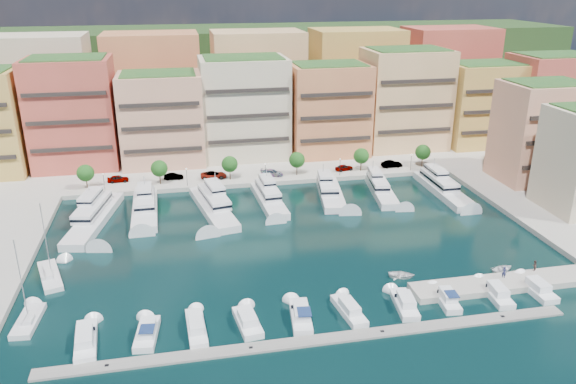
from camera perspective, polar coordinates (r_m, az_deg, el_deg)
name	(u,v)px	position (r m, az deg, el deg)	size (l,w,h in m)	color
ground	(293,242)	(103.05, 0.53, -5.09)	(400.00, 400.00, 0.00)	black
north_quay	(248,148)	(160.27, -4.08, 4.51)	(220.00, 64.00, 2.00)	#9E998E
hillside	(230,111)	(206.48, -5.88, 8.20)	(240.00, 40.00, 58.00)	#183214
south_pontoon	(318,341)	(77.33, 3.05, -14.90)	(72.00, 2.20, 0.35)	gray
finger_pier	(509,286)	(95.81, 21.52, -8.84)	(32.00, 5.00, 2.00)	#9E998E
apartment_1	(73,113)	(147.91, -20.98, 7.51)	(20.00, 16.50, 26.80)	#C64F42
apartment_2	(162,119)	(144.37, -12.72, 7.26)	(20.00, 15.50, 22.80)	tan
apartment_3	(244,108)	(146.97, -4.48, 8.55)	(22.00, 16.50, 25.80)	beige
apartment_4	(328,109)	(149.49, 4.11, 8.38)	(20.00, 15.50, 23.80)	#DE8D53
apartment_5	(404,99)	(158.22, 11.74, 9.26)	(22.00, 16.50, 26.80)	#F0B57F
apartment_6	(481,104)	(166.67, 19.02, 8.44)	(20.00, 15.50, 22.80)	gold
apartment_7	(550,99)	(175.75, 25.10, 8.54)	(22.00, 16.50, 24.80)	#C64F42
apartment_east_a	(541,132)	(141.13, 24.27, 5.60)	(18.00, 14.50, 22.80)	tan
backblock_0	(43,91)	(170.87, -23.66, 9.38)	(26.00, 18.00, 30.00)	beige
backblock_1	(154,87)	(167.20, -13.45, 10.33)	(26.00, 18.00, 30.00)	#DE8D53
backblock_2	(258,83)	(168.87, -3.07, 10.96)	(26.00, 18.00, 30.00)	#F0B57F
backblock_3	(355,80)	(175.72, 6.84, 11.24)	(26.00, 18.00, 30.00)	gold
backblock_4	(446,77)	(187.19, 15.78, 11.21)	(26.00, 18.00, 30.00)	#C64F42
tree_0	(85,173)	(132.10, -19.89, 1.82)	(3.80, 3.80, 5.65)	#473323
tree_1	(159,169)	(130.56, -12.95, 2.34)	(3.80, 3.80, 5.65)	#473323
tree_2	(230,164)	(130.97, -5.95, 2.83)	(3.80, 3.80, 5.65)	#473323
tree_3	(297,160)	(133.31, 0.92, 3.27)	(3.80, 3.80, 5.65)	#473323
tree_4	(361,156)	(137.49, 7.46, 3.65)	(3.80, 3.80, 5.65)	#473323
tree_5	(423,152)	(143.34, 13.54, 3.96)	(3.80, 3.80, 5.65)	#473323
lamppost_0	(104,179)	(129.66, -18.22, 1.24)	(0.30, 0.30, 4.20)	black
lamppost_1	(187,174)	(128.59, -10.26, 1.82)	(0.30, 0.30, 4.20)	black
lamppost_2	(265,169)	(130.03, -2.32, 2.37)	(0.30, 0.30, 4.20)	black
lamppost_3	(340,164)	(133.90, 5.32, 2.85)	(0.30, 0.30, 4.20)	black
lamppost_4	(411,159)	(139.99, 12.41, 3.25)	(0.30, 0.30, 4.20)	black
yacht_0	(95,215)	(117.72, -19.05, -2.22)	(9.64, 26.05, 7.30)	silver
yacht_1	(145,207)	(118.89, -14.33, -1.53)	(5.32, 20.52, 7.30)	silver
yacht_2	(213,204)	(117.46, -7.65, -1.26)	(8.97, 24.09, 7.30)	silver
yacht_3	(268,197)	(120.38, -2.00, -0.51)	(5.40, 19.81, 7.30)	silver
yacht_4	(330,192)	(123.62, 4.29, -0.03)	(7.50, 19.13, 7.30)	silver
yacht_5	(380,188)	(127.02, 9.37, 0.38)	(6.72, 19.28, 7.30)	silver
yacht_6	(442,187)	(130.88, 15.33, 0.52)	(4.98, 22.94, 7.30)	silver
cruiser_0	(86,341)	(80.85, -19.85, -14.04)	(3.51, 9.30, 2.55)	white
cruiser_1	(147,334)	(79.87, -14.13, -13.79)	(3.54, 7.65, 2.66)	white
cruiser_2	(196,328)	(79.67, -9.29, -13.49)	(2.79, 8.88, 2.55)	white
cruiser_3	(248,322)	(80.05, -4.11, -13.06)	(3.63, 7.77, 2.55)	white
cruiser_4	(301,316)	(81.08, 1.30, -12.49)	(3.64, 8.65, 2.66)	white
cruiser_5	(349,311)	(82.74, 6.22, -11.89)	(3.42, 8.49, 2.55)	white
cruiser_6	(405,304)	(85.43, 11.76, -11.09)	(3.56, 8.13, 2.55)	white
cruiser_7	(446,299)	(88.00, 15.78, -10.44)	(3.10, 7.28, 2.66)	white
cruiser_8	(496,294)	(91.75, 20.36, -9.66)	(3.19, 8.08, 2.55)	white
cruiser_9	(536,289)	(95.32, 23.91, -9.00)	(2.93, 7.79, 2.55)	white
sailboat_0	(28,322)	(88.19, -24.88, -11.86)	(3.45, 8.32, 13.20)	silver
sailboat_1	(50,277)	(98.85, -23.02, -7.92)	(5.70, 10.78, 13.20)	silver
tender_0	(402,275)	(93.19, 11.48, -8.25)	(2.99, 4.19, 0.87)	silver
tender_2	(503,269)	(99.67, 21.00, -7.30)	(2.83, 3.97, 0.82)	white
car_0	(118,179)	(135.30, -16.89, 1.30)	(1.93, 4.80, 1.64)	gray
car_1	(174,176)	(133.93, -11.55, 1.56)	(1.55, 4.45, 1.47)	gray
car_2	(214,175)	(133.02, -7.56, 1.73)	(2.80, 6.08, 1.69)	gray
car_3	(272,173)	(133.65, -1.66, 1.97)	(2.18, 5.35, 1.55)	gray
car_4	(344,168)	(138.04, 5.72, 2.49)	(1.78, 4.42, 1.51)	gray
car_5	(392,164)	(142.07, 10.49, 2.82)	(1.79, 5.14, 1.70)	gray
person_0	(504,272)	(95.30, 21.10, -7.61)	(0.69, 0.45, 1.90)	navy
person_1	(534,266)	(99.30, 23.74, -6.86)	(0.87, 0.68, 1.79)	#472F2A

